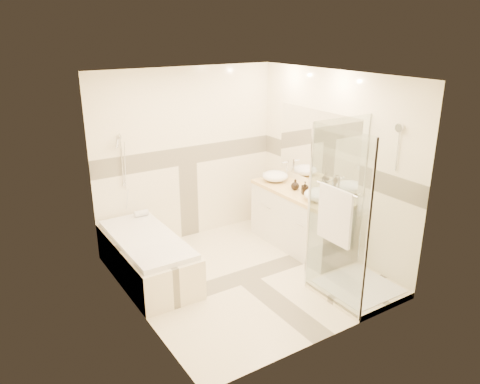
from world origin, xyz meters
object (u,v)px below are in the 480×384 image
shower_enclosure (349,254)px  amenity_bottle_b (295,185)px  bathtub (147,255)px  vessel_sink_far (319,194)px  vanity (299,219)px  amenity_bottle_a (305,188)px  vessel_sink_near (275,176)px

shower_enclosure → amenity_bottle_b: (0.27, 1.36, 0.42)m
bathtub → vessel_sink_far: vessel_sink_far is taller
vanity → amenity_bottle_a: 0.52m
bathtub → shower_enclosure: (1.86, -1.62, 0.20)m
vessel_sink_far → amenity_bottle_b: bearing=90.0°
vessel_sink_far → amenity_bottle_b: (0.00, 0.50, -0.00)m
shower_enclosure → vessel_sink_near: 1.89m
bathtub → amenity_bottle_a: (2.13, -0.47, 0.63)m
vanity → shower_enclosure: size_ratio=0.79×
vessel_sink_near → vessel_sink_far: size_ratio=0.95×
bathtub → vessel_sink_near: size_ratio=4.46×
vessel_sink_far → bathtub: bearing=160.4°
shower_enclosure → vessel_sink_near: size_ratio=5.36×
bathtub → vessel_sink_near: vessel_sink_near is taller
vanity → amenity_bottle_a: size_ratio=9.27×
shower_enclosure → vessel_sink_far: bearing=72.4°
vanity → vessel_sink_far: bearing=-92.8°
vanity → amenity_bottle_b: 0.51m
vessel_sink_near → vanity: bearing=-87.9°
vessel_sink_near → amenity_bottle_b: (0.00, -0.46, -0.00)m
amenity_bottle_a → shower_enclosure: bearing=-103.3°
vessel_sink_far → vessel_sink_near: bearing=90.0°
vanity → vessel_sink_near: size_ratio=4.25×
bathtub → vessel_sink_near: bearing=5.5°
shower_enclosure → amenity_bottle_a: 1.26m
bathtub → amenity_bottle_a: amenity_bottle_a is taller
bathtub → vessel_sink_far: size_ratio=4.26×
vanity → amenity_bottle_b: (-0.02, 0.09, 0.50)m
bathtub → amenity_bottle_b: size_ratio=11.20×
amenity_bottle_a → amenity_bottle_b: 0.21m
vessel_sink_near → amenity_bottle_b: same height
amenity_bottle_b → vanity: bearing=-77.6°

